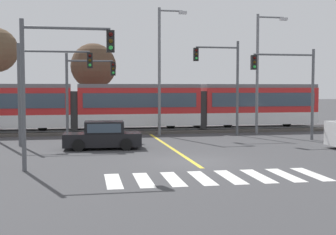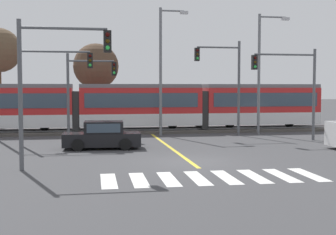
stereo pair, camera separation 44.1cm
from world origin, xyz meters
name	(u,v)px [view 1 (the left image)]	position (x,y,z in m)	size (l,w,h in m)	color
ground_plane	(193,162)	(0.00, 0.00, 0.00)	(200.00, 200.00, 0.00)	#3D3D3F
track_bed	(147,131)	(0.00, 14.53, 0.09)	(120.00, 4.00, 0.18)	#4C4742
rail_near	(148,130)	(0.00, 13.81, 0.23)	(120.00, 0.08, 0.10)	#939399
rail_far	(145,128)	(0.00, 15.25, 0.23)	(120.00, 0.08, 0.10)	#939399
light_rail_tram	(139,105)	(-0.61, 14.53, 2.05)	(28.00, 2.64, 3.43)	silver
crosswalk_stripe_0	(113,181)	(-3.85, -3.63, 0.00)	(0.56, 2.80, 0.01)	silver
crosswalk_stripe_1	(144,180)	(-2.75, -3.65, 0.00)	(0.56, 2.80, 0.01)	silver
crosswalk_stripe_2	(173,179)	(-1.65, -3.67, 0.00)	(0.56, 2.80, 0.01)	silver
crosswalk_stripe_3	(202,178)	(-0.55, -3.69, 0.00)	(0.56, 2.80, 0.01)	silver
crosswalk_stripe_4	(230,177)	(0.55, -3.70, 0.00)	(0.56, 2.80, 0.01)	silver
crosswalk_stripe_5	(258,176)	(1.65, -3.72, 0.00)	(0.56, 2.80, 0.01)	silver
crosswalk_stripe_6	(285,175)	(2.75, -3.74, 0.00)	(0.56, 2.80, 0.01)	silver
crosswalk_stripe_7	(312,174)	(3.85, -3.76, 0.00)	(0.56, 2.80, 0.01)	silver
lane_centre_line	(170,147)	(0.00, 5.42, 0.00)	(0.20, 14.23, 0.01)	gold
sedan_crossing	(103,136)	(-3.77, 5.33, 0.70)	(4.27, 2.06, 1.52)	black
traffic_light_mid_right	(291,79)	(8.17, 7.17, 3.89)	(4.25, 0.38, 5.79)	#515459
traffic_light_far_left	(84,83)	(-4.66, 10.76, 3.65)	(3.25, 0.38, 5.59)	#515459
traffic_light_mid_left	(45,78)	(-6.90, 7.43, 3.92)	(4.25, 0.38, 5.88)	#515459
traffic_light_near_left	(55,70)	(-5.98, -0.93, 4.07)	(3.75, 0.38, 6.10)	#515459
traffic_light_far_right	(224,74)	(4.86, 10.78, 4.27)	(3.25, 0.38, 6.57)	#515459
street_lamp_centre	(162,64)	(0.70, 11.89, 5.00)	(2.04, 0.28, 8.88)	slate
street_lamp_east	(260,66)	(7.78, 11.39, 4.88)	(2.32, 0.28, 8.57)	slate
bare_tree_west	(93,66)	(-3.77, 19.55, 5.12)	(3.81, 3.81, 7.06)	brown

